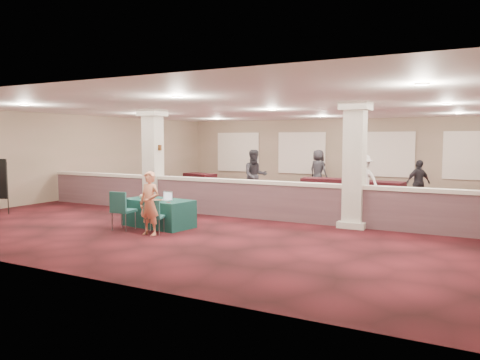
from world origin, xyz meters
The scene contains 32 objects.
ground centered at (0.00, 0.00, 0.00)m, with size 16.00×16.00×0.00m, color #4D131A.
wall_back centered at (0.00, 8.00, 1.60)m, with size 16.00×0.04×3.20m, color #807258.
wall_front centered at (0.00, -8.00, 1.60)m, with size 16.00×0.04×3.20m, color #807258.
wall_left centered at (-8.00, 0.00, 1.60)m, with size 0.04×16.00×3.20m, color #807258.
ceiling centered at (0.00, 0.00, 3.20)m, with size 16.00×16.00×0.02m, color white.
partition_wall centered at (0.00, -1.50, 0.57)m, with size 15.60×0.28×1.10m.
column_left centered at (-3.50, -1.50, 1.64)m, with size 0.72×0.72×3.20m.
column_right centered at (3.00, -1.50, 1.64)m, with size 0.72×0.72×3.20m.
sconce_left centered at (-3.78, -1.50, 2.00)m, with size 0.12×0.12×0.18m.
sconce_right centered at (-3.22, -1.50, 2.00)m, with size 0.12×0.12×0.18m.
near_table centered at (-1.50, -3.81, 0.35)m, with size 1.85×0.92×0.71m, color #0F392E.
conf_chair_main centered at (-0.97, -4.67, 0.49)m, with size 0.53×0.53×0.83m.
conf_chair_side centered at (-1.99, -4.66, 0.58)m, with size 0.54×0.54×0.98m.
woman centered at (-1.00, -4.78, 0.76)m, with size 0.55×0.36×1.52m, color #F5A46A.
far_table_front_left centered at (-6.50, 1.67, 0.38)m, with size 1.89×0.95×0.77m, color black.
far_table_front_center centered at (-2.00, 0.30, 0.35)m, with size 1.71×0.85×0.69m, color black.
far_table_front_right centered at (2.50, 0.30, 0.40)m, with size 1.97×0.99×0.80m, color black.
far_table_back_left centered at (-6.07, 5.20, 0.32)m, with size 1.59×0.80×0.65m, color black.
far_table_back_center centered at (0.07, 4.92, 0.34)m, with size 1.69×0.84×0.68m, color black.
far_table_back_right centered at (2.50, 4.13, 0.36)m, with size 1.77×0.88×0.72m, color black.
attendee_a centered at (-1.50, 1.86, 0.94)m, with size 0.90×0.50×1.89m, color black.
attendee_b centered at (2.17, 3.00, 0.86)m, with size 1.11×0.51×1.73m, color silver.
attendee_c centered at (3.94, 3.41, 0.78)m, with size 0.92×0.44×1.57m, color black.
attendee_d centered at (-0.66, 6.49, 0.90)m, with size 0.89×0.48×1.81m, color black.
laptop_base centered at (-1.22, -3.90, 0.72)m, with size 0.32×0.22×0.02m, color silver.
laptop_screen centered at (-1.20, -3.79, 0.83)m, with size 0.32×0.01×0.21m, color silver.
screen_glow centered at (-1.20, -3.79, 0.82)m, with size 0.29×0.00×0.18m, color silver.
knitting centered at (-1.48, -4.06, 0.72)m, with size 0.39×0.29×0.03m, color #CF5A21.
yarn_cream centered at (-2.04, -3.83, 0.76)m, with size 0.11×0.11×0.11m, color beige.
yarn_red centered at (-2.17, -3.67, 0.76)m, with size 0.10×0.10×0.10m, color #5C1216.
yarn_grey centered at (-1.92, -3.63, 0.76)m, with size 0.10×0.10×0.10m, color #45464A.
scissors centered at (-0.91, -4.16, 0.71)m, with size 0.12×0.03×0.01m, color red.
Camera 1 is at (6.05, -13.42, 2.27)m, focal length 35.00 mm.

